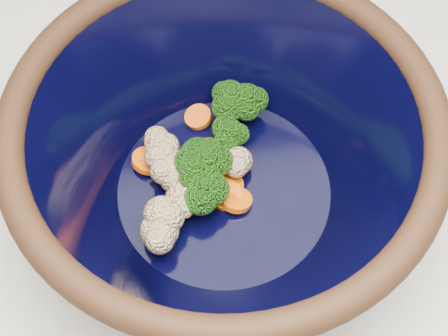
{
  "coord_description": "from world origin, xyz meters",
  "views": [
    {
      "loc": [
        -0.14,
        -0.23,
        1.44
      ],
      "look_at": [
        -0.09,
        0.05,
        0.97
      ],
      "focal_mm": 50.0,
      "sensor_mm": 36.0,
      "label": 1
    }
  ],
  "objects": [
    {
      "name": "vegetable_pile",
      "position": [
        -0.1,
        0.07,
        0.96
      ],
      "size": [
        0.14,
        0.16,
        0.05
      ],
      "color": "#608442",
      "rests_on": "mixing_bowl"
    },
    {
      "name": "mixing_bowl",
      "position": [
        -0.09,
        0.05,
        0.99
      ],
      "size": [
        0.43,
        0.43,
        0.16
      ],
      "rotation": [
        0.0,
        0.0,
        0.33
      ],
      "color": "black",
      "rests_on": "counter"
    }
  ]
}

